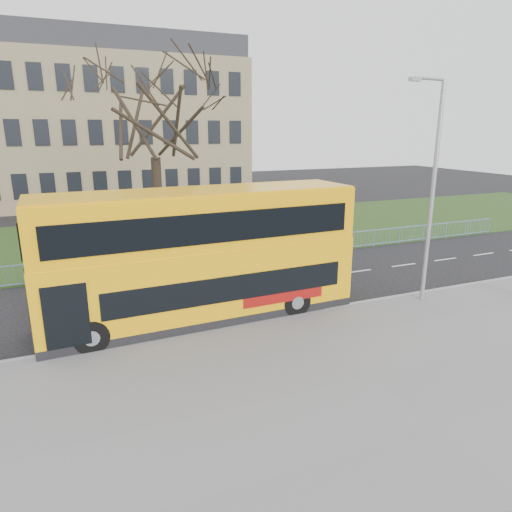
# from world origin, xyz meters

# --- Properties ---
(ground) EXTENTS (120.00, 120.00, 0.00)m
(ground) POSITION_xyz_m (0.00, 0.00, 0.00)
(ground) COLOR black
(ground) RESTS_ON ground
(pavement) EXTENTS (80.00, 10.50, 0.12)m
(pavement) POSITION_xyz_m (0.00, -6.75, 0.06)
(pavement) COLOR slate
(pavement) RESTS_ON ground
(kerb) EXTENTS (80.00, 0.20, 0.14)m
(kerb) POSITION_xyz_m (0.00, -1.55, 0.07)
(kerb) COLOR gray
(kerb) RESTS_ON ground
(grass_verge) EXTENTS (80.00, 15.40, 0.08)m
(grass_verge) POSITION_xyz_m (0.00, 14.30, 0.04)
(grass_verge) COLOR #1F3C16
(grass_verge) RESTS_ON ground
(guard_railing) EXTENTS (40.00, 0.12, 1.10)m
(guard_railing) POSITION_xyz_m (0.00, 6.60, 0.55)
(guard_railing) COLOR #7594D0
(guard_railing) RESTS_ON ground
(bare_tree) EXTENTS (9.42, 9.42, 13.46)m
(bare_tree) POSITION_xyz_m (-3.00, 10.00, 6.81)
(bare_tree) COLOR black
(bare_tree) RESTS_ON grass_verge
(civic_building) EXTENTS (30.00, 15.00, 14.00)m
(civic_building) POSITION_xyz_m (-5.00, 35.00, 7.00)
(civic_building) COLOR #7F6F51
(civic_building) RESTS_ON ground
(yellow_bus) EXTENTS (12.13, 3.26, 5.05)m
(yellow_bus) POSITION_xyz_m (-3.36, -0.38, 2.71)
(yellow_bus) COLOR #FFAF0A
(yellow_bus) RESTS_ON ground
(street_lamp) EXTENTS (1.92, 0.39, 9.05)m
(street_lamp) POSITION_xyz_m (5.89, -2.27, 5.08)
(street_lamp) COLOR #94969C
(street_lamp) RESTS_ON pavement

